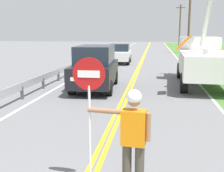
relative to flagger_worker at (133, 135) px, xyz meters
The scene contains 12 objects.
centerline_yellow_left 17.39m from the flagger_worker, 93.09° to the left, with size 0.11×110.00×0.01m, color yellow.
centerline_yellow_right 17.38m from the flagger_worker, 92.50° to the left, with size 0.11×110.00×0.01m, color yellow.
edge_line_right 17.58m from the flagger_worker, 80.97° to the left, with size 0.12×110.00×0.01m, color silver.
edge_line_left 17.93m from the flagger_worker, 104.38° to the left, with size 0.12×110.00×0.01m, color silver.
flagger_worker is the anchor object (origin of this frame).
stop_sign_paddle 1.02m from the flagger_worker, behind, with size 0.56×0.04×2.33m.
utility_bucket_truck 11.42m from the flagger_worker, 75.62° to the left, with size 2.91×6.89×5.48m.
oncoming_suv_nearest 9.22m from the flagger_worker, 105.64° to the left, with size 2.08×4.68×2.10m.
oncoming_sedan_second 20.78m from the flagger_worker, 97.52° to the left, with size 2.03×4.16×1.70m.
utility_pole_mid 34.03m from the flagger_worker, 82.15° to the left, with size 1.80×0.28×8.51m.
utility_pole_far 54.21m from the flagger_worker, 84.50° to the left, with size 1.80×0.28×8.00m.
guardrail_left_shoulder 13.03m from the flagger_worker, 112.81° to the left, with size 0.10×32.00×0.71m.
Camera 1 is at (1.16, -1.85, 2.74)m, focal length 45.57 mm.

